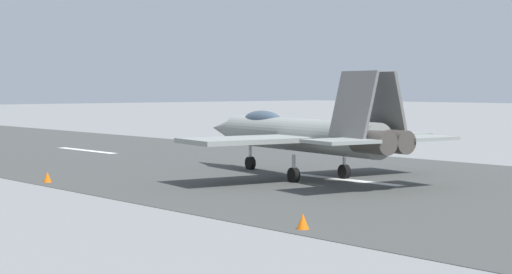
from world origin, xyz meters
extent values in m
plane|color=gray|center=(0.00, 0.00, 0.00)|extent=(400.00, 400.00, 0.00)
cube|color=#444643|center=(0.00, 0.00, 0.01)|extent=(240.00, 26.00, 0.02)
cube|color=white|center=(-0.28, 0.00, 0.02)|extent=(8.00, 0.70, 0.00)
cube|color=white|center=(25.94, 0.00, 0.02)|extent=(8.00, 0.70, 0.00)
cylinder|color=gray|center=(1.80, 0.97, 2.27)|extent=(13.05, 3.80, 1.74)
cone|color=gray|center=(9.66, -0.31, 2.27)|extent=(3.19, 1.94, 1.48)
ellipsoid|color=#3F5160|center=(5.40, 0.38, 2.92)|extent=(3.73, 1.67, 1.10)
cylinder|color=#47423D|center=(-4.66, 2.58, 2.27)|extent=(2.35, 1.44, 1.10)
cylinder|color=#47423D|center=(-4.84, 1.49, 2.27)|extent=(2.35, 1.44, 1.10)
cube|color=gray|center=(1.45, 5.01, 2.17)|extent=(4.34, 6.60, 0.24)
cube|color=gray|center=(0.18, -2.75, 2.17)|extent=(4.34, 6.60, 0.24)
cube|color=gray|center=(-4.36, 4.41, 2.37)|extent=(2.82, 3.15, 0.16)
cube|color=gray|center=(-5.13, -0.33, 2.37)|extent=(2.82, 3.15, 0.16)
cube|color=slate|center=(-3.62, 2.76, 3.97)|extent=(2.72, 1.35, 3.14)
cube|color=slate|center=(-3.91, 0.99, 3.97)|extent=(2.72, 1.35, 3.14)
cylinder|color=silver|center=(6.71, 0.17, 0.70)|extent=(0.18, 0.18, 1.40)
cylinder|color=black|center=(6.71, 0.17, 0.38)|extent=(0.80, 0.42, 0.76)
cylinder|color=silver|center=(0.28, 2.84, 0.70)|extent=(0.18, 0.18, 1.40)
cylinder|color=black|center=(0.28, 2.84, 0.38)|extent=(0.80, 0.42, 0.76)
cylinder|color=silver|center=(-0.23, -0.32, 0.70)|extent=(0.18, 0.18, 1.40)
cylinder|color=black|center=(-0.23, -0.32, 0.38)|extent=(0.80, 0.42, 0.76)
cone|color=orange|center=(-9.88, 12.15, 0.28)|extent=(0.44, 0.44, 0.55)
cone|color=orange|center=(8.40, 12.15, 0.28)|extent=(0.44, 0.44, 0.55)
camera|label=1|loc=(-29.47, 31.35, 4.73)|focal=57.95mm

